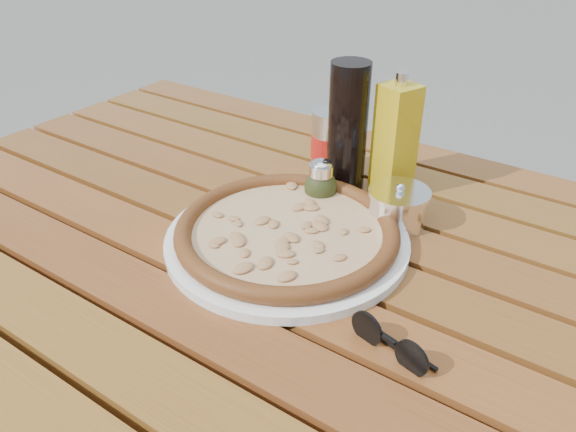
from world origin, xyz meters
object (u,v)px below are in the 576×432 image
Objects in this scene: plate at (287,239)px; dark_bottle at (348,128)px; sunglasses at (390,343)px; pepper_shaker at (338,164)px; oregano_shaker at (321,183)px; olive_oil_cruet at (395,140)px; soda_can at (330,144)px; pizza at (287,231)px; table at (281,279)px; parmesan_tin at (398,207)px.

dark_bottle is at bearing 95.16° from plate.
pepper_shaker is at bearing 141.47° from sunglasses.
olive_oil_cruet is (0.08, 0.10, 0.06)m from oregano_shaker.
soda_can reaches higher than oregano_shaker.
plate is 4.39× the size of pepper_shaker.
sunglasses is at bearing -27.90° from pizza.
table is 0.08m from plate.
olive_oil_cruet is (0.07, 0.23, 0.17)m from table.
olive_oil_cruet is (0.08, 0.03, -0.01)m from dark_bottle.
olive_oil_cruet is at bearing 76.24° from plate.
pizza is 0.13m from oregano_shaker.
pepper_shaker reaches higher than plate.
oregano_shaker reaches higher than parmesan_tin.
olive_oil_cruet is (0.12, -0.00, 0.04)m from soda_can.
soda_can is 1.08× the size of sunglasses.
pepper_shaker reaches higher than parmesan_tin.
parmesan_tin reaches higher than pizza.
soda_can is 0.57× the size of olive_oil_cruet.
table is at bearing -87.11° from oregano_shaker.
table is 11.39× the size of parmesan_tin.
plate is 0.25m from olive_oil_cruet.
dark_bottle is (0.01, -0.00, 0.07)m from pepper_shaker.
table is 17.07× the size of oregano_shaker.
table is 17.07× the size of pepper_shaker.
parmesan_tin is at bearing 52.49° from plate.
olive_oil_cruet reaches higher than pizza.
table is 3.89× the size of plate.
pizza reaches higher than table.
oregano_shaker is at bearing -127.38° from olive_oil_cruet.
soda_can reaches higher than table.
soda_can reaches higher than sunglasses.
parmesan_tin is (0.14, -0.06, -0.01)m from pepper_shaker.
olive_oil_cruet is (0.06, 0.23, 0.07)m from pizza.
plate is at bearing -80.78° from pepper_shaker.
plate is 3.00× the size of soda_can.
soda_can is at bearing 102.90° from table.
olive_oil_cruet reaches higher than oregano_shaker.
dark_bottle is (-0.00, 0.20, 0.19)m from table.
pizza is 0.24m from soda_can.
pepper_shaker is at bearing -38.36° from soda_can.
plate is 0.18m from parmesan_tin.
oregano_shaker is 0.11m from soda_can.
dark_bottle is 0.41m from sunglasses.
soda_can is at bearing 113.96° from oregano_shaker.
pepper_shaker and oregano_shaker have the same top height.
table is 0.29m from olive_oil_cruet.
oregano_shaker is 0.39× the size of olive_oil_cruet.
oregano_shaker is 0.67× the size of parmesan_tin.
sunglasses is at bearing -45.26° from oregano_shaker.
dark_bottle is 1.83× the size of soda_can.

